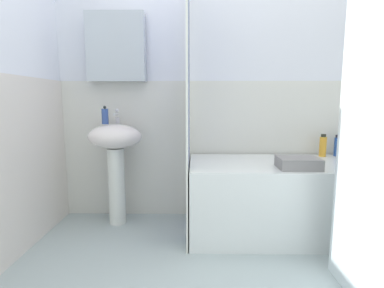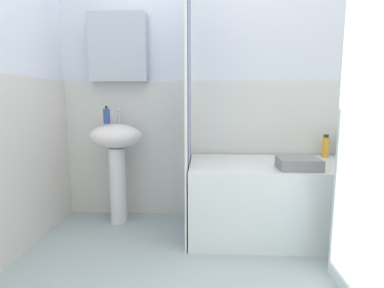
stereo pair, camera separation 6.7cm
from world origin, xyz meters
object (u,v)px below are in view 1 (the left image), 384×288
object	(u,v)px
conditioner_bottle	(337,146)
towel_folded	(298,163)
shampoo_bottle	(323,146)
lotion_bottle	(348,144)
sink	(115,151)
bathtub	(282,198)
soap_dispenser	(105,116)

from	to	relation	value
conditioner_bottle	towel_folded	xyz separation A→B (m)	(-0.48, -0.47, -0.05)
shampoo_bottle	lotion_bottle	bearing A→B (deg)	2.96
lotion_bottle	shampoo_bottle	world-z (taller)	lotion_bottle
conditioner_bottle	shampoo_bottle	world-z (taller)	shampoo_bottle
lotion_bottle	conditioner_bottle	bearing A→B (deg)	173.16
sink	shampoo_bottle	xyz separation A→B (m)	(1.74, 0.09, 0.04)
shampoo_bottle	sink	bearing A→B (deg)	-177.02
bathtub	sink	bearing A→B (deg)	173.03
sink	conditioner_bottle	size ratio (longest dim) A/B	4.63
sink	soap_dispenser	size ratio (longest dim) A/B	5.65
towel_folded	shampoo_bottle	bearing A→B (deg)	51.62
bathtub	conditioner_bottle	bearing A→B (deg)	27.62
lotion_bottle	towel_folded	bearing A→B (deg)	-141.26
soap_dispenser	shampoo_bottle	distance (m)	1.84
conditioner_bottle	sink	bearing A→B (deg)	-176.55
lotion_bottle	towel_folded	world-z (taller)	lotion_bottle
bathtub	lotion_bottle	xyz separation A→B (m)	(0.62, 0.27, 0.38)
soap_dispenser	towel_folded	bearing A→B (deg)	-14.71
sink	lotion_bottle	size ratio (longest dim) A/B	3.94
lotion_bottle	towel_folded	xyz separation A→B (m)	(-0.57, -0.46, -0.06)
lotion_bottle	towel_folded	size ratio (longest dim) A/B	0.76
soap_dispenser	lotion_bottle	bearing A→B (deg)	2.17
lotion_bottle	sink	bearing A→B (deg)	-177.02
bathtub	lotion_bottle	world-z (taller)	lotion_bottle
sink	bathtub	distance (m)	1.39
soap_dispenser	lotion_bottle	size ratio (longest dim) A/B	0.70
lotion_bottle	conditioner_bottle	distance (m)	0.09
shampoo_bottle	soap_dispenser	bearing A→B (deg)	-177.92
soap_dispenser	bathtub	size ratio (longest dim) A/B	0.10
towel_folded	conditioner_bottle	bearing A→B (deg)	44.24
lotion_bottle	conditioner_bottle	size ratio (longest dim) A/B	1.18
bathtub	shampoo_bottle	distance (m)	0.60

